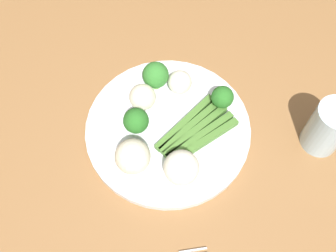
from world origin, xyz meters
name	(u,v)px	position (x,y,z in m)	size (l,w,h in m)	color
ground_plane	(161,223)	(0.00, 0.00, -0.01)	(6.00, 6.00, 0.02)	gray
dining_table	(156,147)	(0.00, 0.00, 0.61)	(1.11, 0.84, 0.73)	olive
plate	(168,129)	(0.02, 0.03, 0.74)	(0.29, 0.29, 0.01)	white
asparagus_bundle	(195,131)	(0.03, 0.07, 0.75)	(0.14, 0.15, 0.01)	#47752D
broccoli_outer_edge	(153,75)	(-0.07, 0.00, 0.78)	(0.05, 0.05, 0.06)	#609E3D
broccoli_near_center	(222,97)	(-0.03, 0.12, 0.78)	(0.04, 0.04, 0.05)	#568E33
broccoli_front_left	(136,121)	(0.03, -0.03, 0.78)	(0.04, 0.04, 0.05)	#568E33
cauliflower_edge	(133,157)	(0.09, -0.03, 0.78)	(0.06, 0.06, 0.06)	beige
cauliflower_mid	(143,97)	(-0.02, -0.02, 0.77)	(0.05, 0.05, 0.05)	beige
cauliflower_back	(180,82)	(-0.06, 0.04, 0.77)	(0.04, 0.04, 0.04)	silver
cauliflower_front	(181,168)	(0.11, 0.05, 0.78)	(0.06, 0.06, 0.06)	white
water_glass	(328,127)	(0.03, 0.30, 0.78)	(0.07, 0.07, 0.10)	silver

